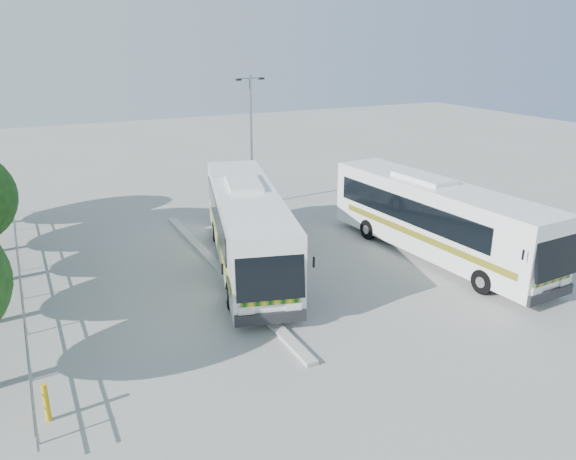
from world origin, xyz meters
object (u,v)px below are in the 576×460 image
lamppost (251,135)px  bollard (46,403)px  coach_main (247,225)px  coach_adjacent (437,218)px

lamppost → bollard: size_ratio=6.87×
coach_main → bollard: (-8.69, -7.42, -1.31)m
lamppost → bollard: 20.69m
coach_main → lamppost: 9.73m
coach_main → coach_adjacent: (8.01, -2.75, -0.01)m
bollard → coach_adjacent: bearing=15.6°
lamppost → coach_adjacent: bearing=-79.6°
coach_main → coach_adjacent: bearing=-3.8°
coach_adjacent → bollard: coach_adjacent is taller
bollard → coach_main: bearing=40.5°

